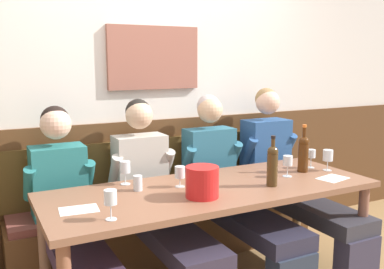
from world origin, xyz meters
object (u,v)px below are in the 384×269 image
dining_table (212,199)px  wine_glass_center_front (110,198)px  wine_glass_mid_left (288,161)px  person_center_left_seat (157,197)px  wine_glass_left_end (125,168)px  person_right_seat (231,186)px  wine_glass_right_end (180,173)px  wine_glass_center_rear (328,156)px  wine_bottle_amber_mid (272,164)px  wine_bottle_clear_water (303,153)px  person_center_right_seat (288,173)px  person_left_seat (69,210)px  wall_bench (171,222)px  wine_glass_mid_right (311,155)px  ice_bucket (202,182)px  water_tumbler_right (138,183)px

dining_table → wine_glass_center_front: (-0.76, -0.27, 0.20)m
dining_table → wine_glass_mid_left: 0.63m
person_center_left_seat → wine_glass_left_end: person_center_left_seat is taller
person_right_seat → wine_glass_right_end: size_ratio=9.44×
person_right_seat → wine_glass_center_rear: bearing=-27.0°
wine_bottle_amber_mid → wine_glass_center_front: (-1.12, -0.11, -0.03)m
wine_bottle_clear_water → wine_glass_right_end: 0.98m
dining_table → person_center_right_seat: 0.97m
person_center_left_seat → wine_glass_center_rear: 1.31m
person_left_seat → person_right_seat: (1.20, -0.01, -0.00)m
wall_bench → person_left_seat: size_ratio=1.97×
wine_glass_right_end → wine_glass_center_rear: 1.18m
person_right_seat → wine_glass_mid_right: (0.59, -0.21, 0.22)m
person_right_seat → wine_glass_right_end: bearing=-158.5°
ice_bucket → wall_bench: bearing=78.7°
water_tumbler_right → wine_glass_center_front: bearing=-125.7°
ice_bucket → water_tumbler_right: 0.43m
person_right_seat → wine_bottle_amber_mid: (0.02, -0.46, 0.27)m
wine_bottle_amber_mid → wine_glass_center_rear: wine_bottle_amber_mid is taller
person_center_right_seat → wine_bottle_amber_mid: (-0.55, -0.49, 0.24)m
person_center_right_seat → water_tumbler_right: 1.39m
wine_glass_right_end → wine_glass_center_front: size_ratio=0.86×
person_center_left_seat → wine_bottle_amber_mid: bearing=-37.1°
person_left_seat → wine_glass_mid_right: person_left_seat is taller
dining_table → wine_glass_right_end: (-0.19, 0.10, 0.17)m
person_right_seat → wine_glass_mid_left: 0.48m
person_left_seat → wine_glass_center_rear: 1.89m
person_center_left_seat → ice_bucket: size_ratio=6.37×
person_right_seat → wine_bottle_clear_water: person_right_seat is taller
wine_bottle_amber_mid → wine_glass_right_end: (-0.55, 0.26, -0.06)m
ice_bucket → wine_glass_left_end: (-0.32, 0.47, 0.02)m
person_left_seat → wine_glass_mid_right: (1.79, -0.22, 0.22)m
wine_glass_right_end → person_center_right_seat: bearing=12.0°
wall_bench → wine_bottle_amber_mid: wine_bottle_amber_mid is taller
person_right_seat → ice_bucket: bearing=-137.2°
wine_bottle_clear_water → wine_glass_mid_right: (0.14, 0.06, -0.04)m
wine_glass_mid_right → wine_glass_mid_left: bearing=-160.0°
person_left_seat → wine_glass_center_front: 0.64m
wine_glass_center_rear → wine_glass_mid_left: wine_glass_center_rear is taller
person_right_seat → person_center_left_seat: bearing=179.5°
person_right_seat → person_center_right_seat: person_center_right_seat is taller
person_center_right_seat → ice_bucket: bearing=-155.5°
wine_glass_left_end → person_left_seat: bearing=179.9°
wall_bench → wine_glass_mid_left: bearing=-48.5°
person_center_right_seat → water_tumbler_right: (-1.37, -0.18, 0.14)m
wine_bottle_clear_water → water_tumbler_right: 1.26m
wine_glass_left_end → wine_glass_mid_left: wine_glass_left_end is taller
person_right_seat → water_tumbler_right: 0.83m
person_left_seat → ice_bucket: size_ratio=6.25×
wine_glass_mid_left → water_tumbler_right: bearing=171.0°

